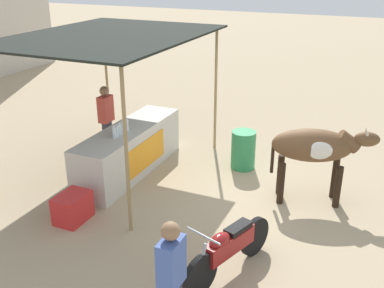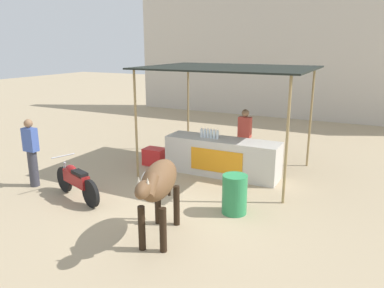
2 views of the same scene
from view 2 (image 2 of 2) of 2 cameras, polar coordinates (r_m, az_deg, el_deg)
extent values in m
plane|color=tan|center=(8.13, -1.36, -9.26)|extent=(60.00, 60.00, 0.00)
cube|color=beige|center=(17.89, 15.82, 14.62)|extent=(16.00, 0.50, 6.80)
cube|color=beige|center=(9.83, 4.62, -1.96)|extent=(3.00, 0.80, 0.96)
cube|color=orange|center=(9.47, 3.69, -2.61)|extent=(1.40, 0.02, 0.58)
cube|color=black|center=(9.71, 5.58, 11.52)|extent=(4.20, 3.20, 0.04)
cylinder|color=#997F51|center=(9.51, -8.53, 2.95)|extent=(0.06, 0.06, 2.76)
cylinder|color=#997F51|center=(8.01, 14.26, 0.38)|extent=(0.06, 0.06, 2.76)
cylinder|color=#997F51|center=(11.94, -0.60, 5.55)|extent=(0.06, 0.06, 2.76)
cylinder|color=#997F51|center=(10.78, 17.63, 3.82)|extent=(0.06, 0.06, 2.76)
cylinder|color=silver|center=(9.86, 1.48, 1.68)|extent=(0.07, 0.07, 0.22)
cylinder|color=white|center=(9.83, 1.48, 2.38)|extent=(0.04, 0.04, 0.03)
cylinder|color=silver|center=(9.82, 1.95, 1.62)|extent=(0.07, 0.07, 0.22)
cylinder|color=white|center=(9.79, 1.96, 2.33)|extent=(0.04, 0.04, 0.03)
cylinder|color=silver|center=(9.78, 2.43, 1.57)|extent=(0.07, 0.07, 0.22)
cylinder|color=white|center=(9.76, 2.44, 2.28)|extent=(0.04, 0.04, 0.03)
cylinder|color=silver|center=(9.75, 2.92, 1.51)|extent=(0.07, 0.07, 0.22)
cylinder|color=white|center=(9.72, 2.93, 2.23)|extent=(0.04, 0.04, 0.03)
cylinder|color=silver|center=(9.71, 3.40, 1.46)|extent=(0.07, 0.07, 0.22)
cylinder|color=white|center=(9.69, 3.41, 2.17)|extent=(0.04, 0.04, 0.03)
cylinder|color=silver|center=(9.68, 3.89, 1.40)|extent=(0.07, 0.07, 0.22)
cylinder|color=white|center=(9.65, 3.91, 2.12)|extent=(0.04, 0.04, 0.03)
cylinder|color=#383842|center=(10.41, 7.91, -1.33)|extent=(0.22, 0.22, 0.88)
cube|color=#BF3F33|center=(10.23, 8.05, 2.54)|extent=(0.34, 0.20, 0.56)
sphere|color=#8C6647|center=(10.16, 8.13, 4.69)|extent=(0.20, 0.20, 0.20)
cube|color=red|center=(10.70, -5.69, -1.92)|extent=(0.60, 0.44, 0.48)
cylinder|color=#2D8C51|center=(7.66, 6.51, -7.62)|extent=(0.51, 0.51, 0.81)
ellipsoid|color=brown|center=(6.49, -4.99, -5.41)|extent=(0.88, 1.49, 0.60)
cylinder|color=black|center=(6.30, -4.43, -12.95)|extent=(0.12, 0.12, 0.78)
cylinder|color=black|center=(6.40, -7.66, -12.59)|extent=(0.12, 0.12, 0.78)
cylinder|color=black|center=(7.15, -2.37, -9.36)|extent=(0.12, 0.12, 0.78)
cylinder|color=black|center=(7.24, -5.21, -9.11)|extent=(0.12, 0.12, 0.78)
cylinder|color=brown|center=(5.92, -6.56, -6.41)|extent=(0.35, 0.50, 0.41)
ellipsoid|color=brown|center=(5.64, -7.48, -6.92)|extent=(0.33, 0.48, 0.26)
cone|color=beige|center=(5.58, -6.78, -5.57)|extent=(0.05, 0.05, 0.10)
cone|color=beige|center=(5.63, -8.15, -5.46)|extent=(0.05, 0.05, 0.10)
cylinder|color=black|center=(7.19, -3.51, -5.62)|extent=(0.06, 0.06, 0.60)
ellipsoid|color=silver|center=(6.47, -7.12, -5.56)|extent=(0.22, 0.45, 0.32)
cylinder|color=black|center=(9.21, -18.87, -5.12)|extent=(0.59, 0.27, 0.60)
cylinder|color=black|center=(8.20, -15.19, -7.31)|extent=(0.59, 0.27, 0.60)
cube|color=maroon|center=(8.64, -17.23, -5.04)|extent=(0.91, 0.47, 0.28)
ellipsoid|color=maroon|center=(8.77, -17.97, -3.68)|extent=(0.41, 0.31, 0.20)
cube|color=black|center=(8.43, -16.75, -4.33)|extent=(0.47, 0.32, 0.10)
cylinder|color=#99999E|center=(8.99, -19.04, -1.72)|extent=(0.21, 0.53, 0.03)
cylinder|color=#99999E|center=(9.13, -18.92, -3.97)|extent=(0.21, 0.11, 0.49)
cylinder|color=#383842|center=(9.79, -23.01, -3.47)|extent=(0.22, 0.22, 0.88)
cube|color=#3F59A5|center=(9.60, -23.45, 0.62)|extent=(0.34, 0.20, 0.56)
sphere|color=#8C6647|center=(9.52, -23.69, 2.89)|extent=(0.20, 0.20, 0.20)
camera|label=1|loc=(11.48, -43.74, 14.80)|focal=42.00mm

